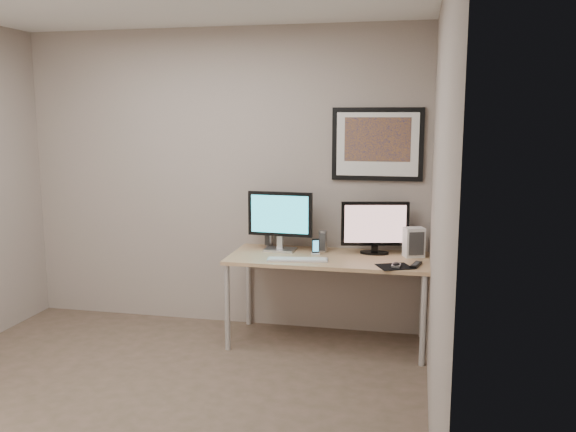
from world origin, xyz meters
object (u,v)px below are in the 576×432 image
speaker_right (323,241)px  phone_dock (316,247)px  monitor_large (280,218)px  fan_unit (414,242)px  monitor_tv (375,226)px  keyboard (298,259)px  framed_art (377,144)px  desk (328,264)px  speaker_left (269,237)px

speaker_right → phone_dock: speaker_right is taller
monitor_large → fan_unit: size_ratio=2.31×
monitor_tv → keyboard: bearing=-160.2°
speaker_right → monitor_tv: bearing=0.5°
framed_art → fan_unit: framed_art is taller
framed_art → keyboard: bearing=-137.7°
desk → fan_unit: size_ratio=6.72×
monitor_large → speaker_left: 0.28m
framed_art → speaker_right: size_ratio=4.23×
desk → monitor_large: 0.56m
desk → speaker_right: bearing=112.5°
monitor_tv → fan_unit: 0.34m
speaker_right → keyboard: 0.39m
keyboard → phone_dock: bearing=57.7°
framed_art → monitor_tv: (0.01, -0.16, -0.66)m
framed_art → keyboard: 1.17m
speaker_right → phone_dock: 0.14m
phone_dock → keyboard: phone_dock is taller
speaker_right → keyboard: bearing=-111.5°
keyboard → fan_unit: fan_unit is taller
monitor_large → framed_art: bearing=17.2°
monitor_large → phone_dock: (0.32, -0.08, -0.21)m
fan_unit → speaker_right: bearing=156.5°
monitor_large → keyboard: (0.21, -0.31, -0.27)m
speaker_right → monitor_large: bearing=-172.5°
keyboard → framed_art: bearing=34.5°
monitor_large → speaker_right: monitor_large is taller
desk → keyboard: (-0.22, -0.18, 0.07)m
monitor_tv → fan_unit: monitor_tv is taller
monitor_tv → speaker_right: 0.45m
fan_unit → framed_art: bearing=128.3°
monitor_tv → keyboard: (-0.57, -0.36, -0.22)m
framed_art → keyboard: size_ratio=1.57×
speaker_right → phone_dock: (-0.04, -0.13, -0.02)m
framed_art → speaker_right: bearing=-159.4°
speaker_left → fan_unit: (1.23, -0.14, 0.04)m
desk → keyboard: size_ratio=3.35×
framed_art → keyboard: (-0.57, -0.52, -0.88)m
phone_dock → framed_art: bearing=8.3°
monitor_tv → phone_dock: size_ratio=4.12×
speaker_left → desk: bearing=-3.4°
phone_dock → monitor_large: bearing=141.5°
framed_art → phone_dock: framed_art is taller
framed_art → phone_dock: size_ratio=5.64×
keyboard → fan_unit: size_ratio=2.01×
desk → fan_unit: fan_unit is taller
monitor_large → speaker_left: (-0.13, 0.15, -0.20)m
monitor_tv → fan_unit: size_ratio=2.30×
speaker_right → keyboard: speaker_right is taller
speaker_right → framed_art: bearing=21.1°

